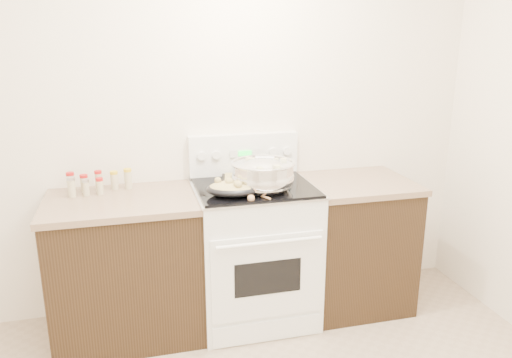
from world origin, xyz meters
name	(u,v)px	position (x,y,z in m)	size (l,w,h in m)	color
room_shell	(257,92)	(0.00, 0.00, 1.70)	(4.10, 3.60, 2.75)	white
counter_left	(127,267)	(-0.48, 1.43, 0.46)	(0.93, 0.67, 0.92)	black
counter_right	(353,242)	(1.08, 1.43, 0.46)	(0.73, 0.67, 0.92)	black
kitchen_range	(254,250)	(0.35, 1.42, 0.49)	(0.78, 0.73, 1.22)	white
mixing_bowl	(263,176)	(0.38, 1.31, 1.04)	(0.41, 0.41, 0.24)	silver
roasting_pan	(235,188)	(0.19, 1.25, 0.99)	(0.37, 0.29, 0.11)	black
baking_sheet	(250,179)	(0.34, 1.51, 0.96)	(0.42, 0.33, 0.06)	black
wooden_spoon	(253,196)	(0.28, 1.17, 0.95)	(0.14, 0.26, 0.04)	tan
blue_ladle	(285,180)	(0.55, 1.39, 0.98)	(0.12, 0.26, 0.10)	#7A9CB5
spice_jars	(95,183)	(-0.64, 1.60, 0.98)	(0.40, 0.15, 0.13)	#BFB28C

